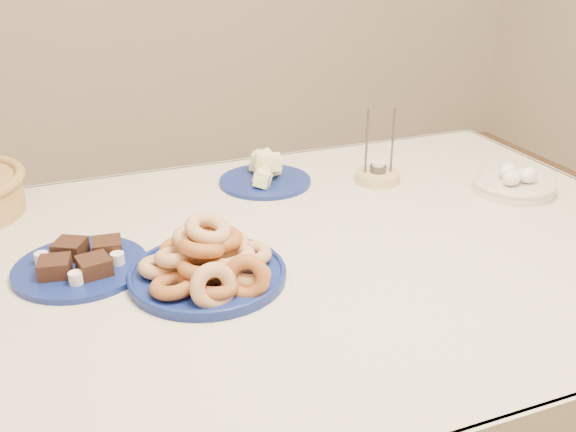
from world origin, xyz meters
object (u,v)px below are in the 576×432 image
object	(u,v)px
dining_table	(279,297)
egg_bowl	(514,184)
donut_platter	(208,264)
melon_plate	(266,173)
candle_holder	(378,175)
brownie_plate	(81,264)

from	to	relation	value
dining_table	egg_bowl	world-z (taller)	egg_bowl
donut_platter	egg_bowl	world-z (taller)	donut_platter
melon_plate	candle_holder	xyz separation A→B (m)	(0.27, -0.10, -0.01)
candle_holder	egg_bowl	distance (m)	0.33
donut_platter	brownie_plate	distance (m)	0.25
donut_platter	candle_holder	xyz separation A→B (m)	(0.52, 0.32, -0.02)
donut_platter	egg_bowl	bearing A→B (deg)	10.02
brownie_plate	egg_bowl	size ratio (longest dim) A/B	1.23
melon_plate	donut_platter	bearing A→B (deg)	-121.79
candle_holder	donut_platter	bearing A→B (deg)	-148.48
donut_platter	candle_holder	size ratio (longest dim) A/B	1.56
candle_holder	egg_bowl	xyz separation A→B (m)	(0.28, -0.18, 0.00)
candle_holder	brownie_plate	bearing A→B (deg)	-164.97
brownie_plate	candle_holder	distance (m)	0.76
brownie_plate	egg_bowl	xyz separation A→B (m)	(1.01, 0.02, 0.01)
melon_plate	candle_holder	world-z (taller)	candle_holder
melon_plate	candle_holder	distance (m)	0.28
dining_table	donut_platter	world-z (taller)	donut_platter
brownie_plate	candle_holder	bearing A→B (deg)	15.03
candle_holder	egg_bowl	size ratio (longest dim) A/B	0.81
donut_platter	candle_holder	world-z (taller)	candle_holder
brownie_plate	dining_table	bearing A→B (deg)	-10.10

